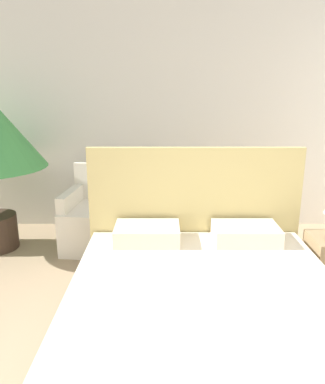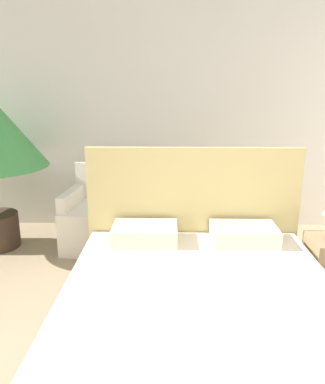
{
  "view_description": "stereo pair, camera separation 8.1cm",
  "coord_description": "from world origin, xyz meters",
  "px_view_note": "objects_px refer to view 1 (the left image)",
  "views": [
    {
      "loc": [
        -0.09,
        -1.0,
        1.75
      ],
      "look_at": [
        -0.09,
        2.54,
        0.75
      ],
      "focal_mm": 35.0,
      "sensor_mm": 36.0,
      "label": 1
    },
    {
      "loc": [
        -0.01,
        -1.0,
        1.75
      ],
      "look_at": [
        -0.09,
        2.54,
        0.75
      ],
      "focal_mm": 35.0,
      "sensor_mm": 36.0,
      "label": 2
    }
  ],
  "objects_px": {
    "armchair_near_window_right": "(179,222)",
    "side_table": "(137,228)",
    "armchair_near_window_left": "(96,222)",
    "bed": "(204,312)"
  },
  "relations": [
    {
      "from": "armchair_near_window_right",
      "to": "side_table",
      "type": "relative_size",
      "value": 1.84
    },
    {
      "from": "bed",
      "to": "side_table",
      "type": "height_order",
      "value": "bed"
    },
    {
      "from": "armchair_near_window_left",
      "to": "side_table",
      "type": "bearing_deg",
      "value": -1.13
    },
    {
      "from": "armchair_near_window_left",
      "to": "side_table",
      "type": "distance_m",
      "value": 0.47
    },
    {
      "from": "armchair_near_window_right",
      "to": "armchair_near_window_left",
      "type": "bearing_deg",
      "value": 172.55
    },
    {
      "from": "bed",
      "to": "armchair_near_window_right",
      "type": "xyz_separation_m",
      "value": [
        -0.09,
        1.72,
        0.01
      ]
    },
    {
      "from": "bed",
      "to": "armchair_near_window_right",
      "type": "height_order",
      "value": "bed"
    },
    {
      "from": "armchair_near_window_right",
      "to": "side_table",
      "type": "distance_m",
      "value": 0.47
    },
    {
      "from": "side_table",
      "to": "bed",
      "type": "bearing_deg",
      "value": -71.42
    },
    {
      "from": "armchair_near_window_right",
      "to": "side_table",
      "type": "bearing_deg",
      "value": -179.98
    }
  ]
}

